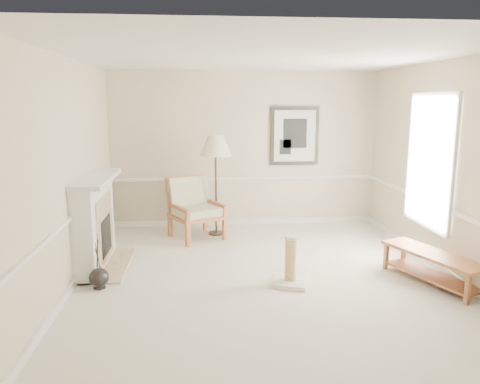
# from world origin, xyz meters

# --- Properties ---
(ground) EXTENTS (5.50, 5.50, 0.00)m
(ground) POSITION_xyz_m (0.00, 0.00, 0.00)
(ground) COLOR silver
(ground) RESTS_ON ground
(room) EXTENTS (5.04, 5.54, 2.92)m
(room) POSITION_xyz_m (0.14, 0.08, 1.87)
(room) COLOR beige
(room) RESTS_ON ground
(fireplace) EXTENTS (0.64, 1.64, 1.31)m
(fireplace) POSITION_xyz_m (-2.34, 0.60, 0.64)
(fireplace) COLOR white
(fireplace) RESTS_ON ground
(floor_vase) EXTENTS (0.25, 0.25, 0.73)m
(floor_vase) POSITION_xyz_m (-2.15, -0.25, 0.13)
(floor_vase) COLOR black
(floor_vase) RESTS_ON ground
(armchair) EXTENTS (1.09, 1.12, 1.05)m
(armchair) POSITION_xyz_m (-0.96, 1.96, 0.57)
(armchair) COLOR brown
(armchair) RESTS_ON ground
(floor_lamp) EXTENTS (0.73, 0.73, 1.77)m
(floor_lamp) POSITION_xyz_m (-0.56, 2.09, 1.54)
(floor_lamp) COLOR black
(floor_lamp) RESTS_ON ground
(bench) EXTENTS (0.93, 1.51, 0.41)m
(bench) POSITION_xyz_m (2.15, -0.47, 0.28)
(bench) COLOR brown
(bench) RESTS_ON ground
(scratching_post) EXTENTS (0.59, 0.59, 0.65)m
(scratching_post) POSITION_xyz_m (0.30, -0.33, 0.20)
(scratching_post) COLOR white
(scratching_post) RESTS_ON ground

